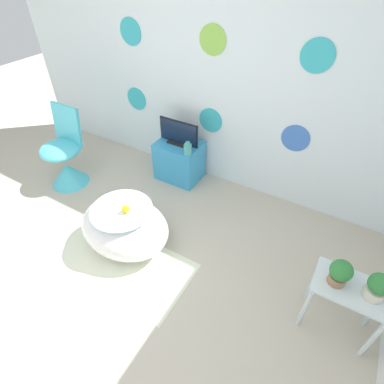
% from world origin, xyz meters
% --- Properties ---
extents(ground_plane, '(12.00, 12.00, 0.00)m').
position_xyz_m(ground_plane, '(0.00, 0.00, 0.00)').
color(ground_plane, '#BCB29E').
extents(wall_back_dotted, '(5.12, 0.05, 2.60)m').
position_xyz_m(wall_back_dotted, '(-0.00, 2.20, 1.30)').
color(wall_back_dotted, white).
rests_on(wall_back_dotted, ground_plane).
extents(rug, '(1.37, 0.66, 0.01)m').
position_xyz_m(rug, '(-0.08, 0.61, 0.00)').
color(rug, silver).
rests_on(rug, ground_plane).
extents(bathtub, '(0.85, 0.66, 0.47)m').
position_xyz_m(bathtub, '(-0.12, 0.81, 0.24)').
color(bathtub, white).
rests_on(bathtub, ground_plane).
extents(rubber_duck, '(0.07, 0.08, 0.08)m').
position_xyz_m(rubber_duck, '(-0.05, 0.79, 0.51)').
color(rubber_duck, yellow).
rests_on(rubber_duck, bathtub).
extents(chair, '(0.45, 0.45, 0.90)m').
position_xyz_m(chair, '(-1.33, 1.22, 0.29)').
color(chair, '#4CC6DB').
rests_on(chair, ground_plane).
extents(tv_cabinet, '(0.51, 0.39, 0.47)m').
position_xyz_m(tv_cabinet, '(-0.26, 1.96, 0.23)').
color(tv_cabinet, '#389ED6').
rests_on(tv_cabinet, ground_plane).
extents(tv, '(0.48, 0.12, 0.28)m').
position_xyz_m(tv, '(-0.26, 1.96, 0.59)').
color(tv, black).
rests_on(tv, tv_cabinet).
extents(vase, '(0.09, 0.09, 0.15)m').
position_xyz_m(vase, '(-0.06, 1.83, 0.53)').
color(vase, '#51B2AD').
rests_on(vase, tv_cabinet).
extents(side_table, '(0.49, 0.30, 0.50)m').
position_xyz_m(side_table, '(1.72, 0.97, 0.40)').
color(side_table, silver).
rests_on(side_table, ground_plane).
extents(potted_plant_left, '(0.14, 0.14, 0.20)m').
position_xyz_m(potted_plant_left, '(1.61, 0.95, 0.61)').
color(potted_plant_left, '#8C6B4C').
rests_on(potted_plant_left, side_table).
extents(potted_plant_right, '(0.14, 0.14, 0.20)m').
position_xyz_m(potted_plant_right, '(1.83, 0.97, 0.60)').
color(potted_plant_right, beige).
rests_on(potted_plant_right, side_table).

